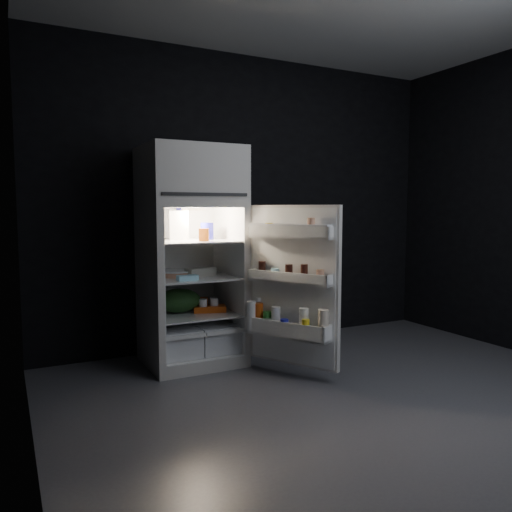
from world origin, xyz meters
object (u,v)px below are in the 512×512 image
refrigerator (190,248)px  egg_carton (201,272)px  yogurt_tray (210,309)px  milk_jug (179,225)px  fridge_door (291,288)px

refrigerator → egg_carton: bearing=-41.0°
refrigerator → egg_carton: 0.22m
refrigerator → yogurt_tray: (0.14, -0.08, -0.50)m
egg_carton → yogurt_tray: 0.32m
refrigerator → yogurt_tray: size_ratio=6.75×
yogurt_tray → egg_carton: bearing=-176.5°
milk_jug → egg_carton: bearing=-19.4°
fridge_door → egg_carton: size_ratio=4.71×
milk_jug → refrigerator: bearing=-13.6°
egg_carton → yogurt_tray: egg_carton is taller
refrigerator → milk_jug: refrigerator is taller
refrigerator → yogurt_tray: 0.53m
egg_carton → yogurt_tray: size_ratio=0.98×
refrigerator → milk_jug: bearing=150.5°
refrigerator → egg_carton: (0.07, -0.06, -0.19)m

